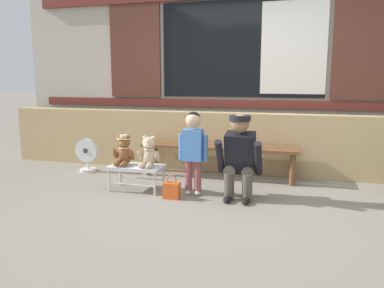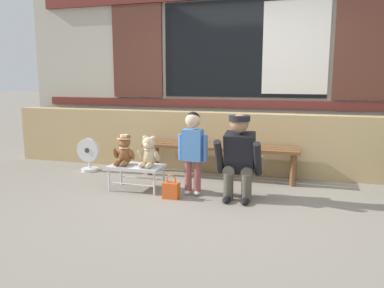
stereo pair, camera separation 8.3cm
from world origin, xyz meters
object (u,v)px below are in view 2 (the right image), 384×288
teddy_bear_with_hat (124,150)px  handbag_on_ground (171,190)px  floor_fan (89,155)px  adult_crouching (240,156)px  teddy_bear_plain (149,153)px  child_standing (193,144)px  wooden_bench_long (220,150)px  small_display_bench (137,168)px

teddy_bear_with_hat → handbag_on_ground: 0.79m
floor_fan → adult_crouching: bearing=-15.5°
teddy_bear_with_hat → handbag_on_ground: (0.67, -0.20, -0.38)m
teddy_bear_with_hat → adult_crouching: (1.40, 0.02, 0.01)m
teddy_bear_plain → floor_fan: teddy_bear_plain is taller
child_standing → floor_fan: child_standing is taller
teddy_bear_with_hat → teddy_bear_plain: (0.32, -0.00, -0.01)m
wooden_bench_long → teddy_bear_plain: size_ratio=5.78×
teddy_bear_plain → floor_fan: bearing=151.8°
teddy_bear_plain → handbag_on_ground: (0.35, -0.20, -0.37)m
wooden_bench_long → teddy_bear_with_hat: (-0.97, -0.86, 0.10)m
handbag_on_ground → floor_fan: bearing=151.6°
small_display_bench → adult_crouching: (1.24, 0.02, 0.21)m
small_display_bench → teddy_bear_with_hat: teddy_bear_with_hat is taller
floor_fan → wooden_bench_long: bearing=6.1°
teddy_bear_with_hat → child_standing: size_ratio=0.38×
teddy_bear_with_hat → child_standing: (0.86, 0.02, 0.12)m
child_standing → floor_fan: (-1.77, 0.64, -0.35)m
wooden_bench_long → child_standing: size_ratio=2.19×
handbag_on_ground → floor_fan: (-1.58, 0.86, 0.14)m
handbag_on_ground → wooden_bench_long: bearing=74.2°
teddy_bear_plain → child_standing: size_ratio=0.38×
floor_fan → teddy_bear_with_hat: bearing=-35.9°
small_display_bench → teddy_bear_with_hat: 0.26m
adult_crouching → handbag_on_ground: size_ratio=3.49×
small_display_bench → floor_fan: size_ratio=1.33×
small_display_bench → child_standing: (0.70, 0.02, 0.33)m
wooden_bench_long → child_standing: bearing=-97.7°
wooden_bench_long → child_standing: 0.88m
wooden_bench_long → handbag_on_ground: size_ratio=7.72×
adult_crouching → small_display_bench: bearing=-179.2°
wooden_bench_long → small_display_bench: size_ratio=3.28×
small_display_bench → handbag_on_ground: small_display_bench is taller
teddy_bear_plain → adult_crouching: bearing=0.9°
handbag_on_ground → floor_fan: floor_fan is taller
child_standing → adult_crouching: (0.55, -0.01, -0.11)m
adult_crouching → floor_fan: bearing=164.5°
child_standing → floor_fan: 1.92m
floor_fan → child_standing: bearing=-19.8°
wooden_bench_long → floor_fan: floor_fan is taller
wooden_bench_long → small_display_bench: wooden_bench_long is taller
small_display_bench → floor_fan: bearing=148.3°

